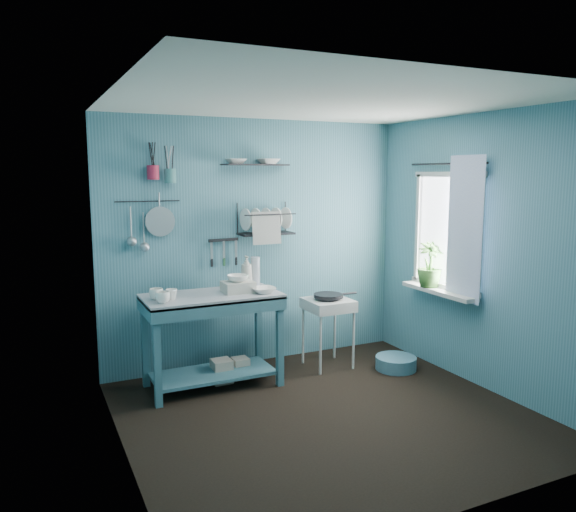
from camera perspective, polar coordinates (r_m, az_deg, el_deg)
name	(u,v)px	position (r m, az deg, el deg)	size (l,w,h in m)	color
floor	(327,415)	(4.79, 3.97, -15.78)	(3.20, 3.20, 0.00)	black
ceiling	(330,101)	(4.40, 4.31, 15.41)	(3.20, 3.20, 0.00)	silver
wall_back	(256,243)	(5.77, -3.22, 1.32)	(3.20, 3.20, 0.00)	#3D6F7E
wall_front	(463,304)	(3.23, 17.37, -4.72)	(3.20, 3.20, 0.00)	#3D6F7E
wall_left	(119,281)	(3.91, -16.77, -2.46)	(3.00, 3.00, 0.00)	#3D6F7E
wall_right	(482,252)	(5.39, 19.11, 0.36)	(3.00, 3.00, 0.00)	#3D6F7E
work_counter	(212,340)	(5.27, -7.68, -8.50)	(1.23, 0.62, 0.87)	#366673
mug_left	(163,297)	(4.87, -12.61, -4.13)	(0.12, 0.12, 0.10)	white
mug_mid	(172,294)	(4.99, -11.74, -3.83)	(0.10, 0.10, 0.09)	white
mug_right	(156,294)	(5.02, -13.24, -3.78)	(0.12, 0.12, 0.10)	white
wash_tub	(238,287)	(5.21, -5.10, -3.14)	(0.28, 0.22, 0.10)	#BBB8AB
tub_bowl	(238,278)	(5.19, -5.11, -2.27)	(0.20, 0.20, 0.06)	white
soap_bottle	(247,271)	(5.45, -4.24, -1.55)	(0.12, 0.12, 0.30)	#BBB8AB
water_bottle	(255,271)	(5.51, -3.34, -1.53)	(0.09, 0.09, 0.28)	#AFB8C3
counter_bowl	(263,290)	(5.17, -2.51, -3.48)	(0.22, 0.22, 0.05)	white
hotplate_stand	(328,333)	(5.78, 4.07, -7.79)	(0.44, 0.44, 0.70)	beige
frying_pan	(328,296)	(5.69, 4.12, -4.04)	(0.30, 0.30, 0.04)	black
knife_strip	(223,240)	(5.60, -6.58, 1.64)	(0.32, 0.02, 0.03)	black
dish_rack	(266,219)	(5.64, -2.25, 3.80)	(0.55, 0.24, 0.32)	black
upper_shelf	(256,165)	(5.61, -3.32, 9.24)	(0.70, 0.18, 0.01)	black
shelf_bowl_left	(236,159)	(5.54, -5.31, 9.80)	(0.20, 0.20, 0.05)	white
shelf_bowl_right	(269,166)	(5.67, -1.99, 9.12)	(0.22, 0.22, 0.05)	white
utensil_cup_magenta	(153,172)	(5.34, -13.55, 8.25)	(0.11, 0.11, 0.13)	#A71E3A
utensil_cup_teal	(170,176)	(5.37, -11.89, 7.98)	(0.11, 0.11, 0.13)	#3A797A
colander	(160,222)	(5.40, -12.87, 3.43)	(0.28, 0.28, 0.03)	#9FA3A7
ladle_outer	(131,223)	(5.36, -15.68, 3.26)	(0.01, 0.01, 0.30)	#9FA3A7
ladle_inner	(144,229)	(5.38, -14.47, 2.71)	(0.01, 0.01, 0.30)	#9FA3A7
hook_rail	(148,201)	(5.38, -14.07, 5.42)	(0.01, 0.01, 0.60)	black
window_glass	(448,231)	(5.69, 15.91, 2.43)	(1.10, 1.10, 0.00)	white
windowsill	(438,291)	(5.72, 15.03, -3.48)	(0.16, 0.95, 0.04)	beige
curtain	(465,229)	(5.42, 17.50, 2.61)	(1.35, 1.35, 0.00)	white
curtain_rod	(447,164)	(5.63, 15.83, 9.00)	(0.02, 0.02, 1.05)	black
potted_plant	(430,265)	(5.78, 14.22, -0.86)	(0.25, 0.25, 0.45)	#3D6E2C
storage_tin_large	(222,371)	(5.44, -6.75, -11.53)	(0.18, 0.18, 0.22)	tan
storage_tin_small	(240,368)	(5.54, -4.85, -11.26)	(0.15, 0.15, 0.20)	tan
floor_basin	(396,363)	(5.86, 10.90, -10.62)	(0.41, 0.41, 0.13)	teal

